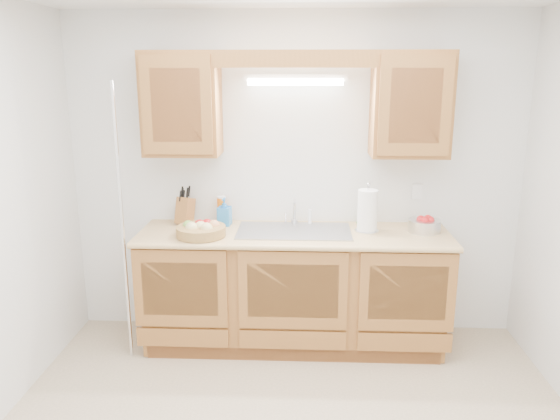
# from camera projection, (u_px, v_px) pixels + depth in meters

# --- Properties ---
(room) EXTENTS (3.52, 3.50, 2.50)m
(room) POSITION_uv_depth(u_px,v_px,m) (290.00, 233.00, 2.80)
(room) COLOR #C9B091
(room) RESTS_ON ground
(base_cabinets) EXTENTS (2.20, 0.60, 0.86)m
(base_cabinets) POSITION_uv_depth(u_px,v_px,m) (294.00, 289.00, 4.17)
(base_cabinets) COLOR #9B5F2D
(base_cabinets) RESTS_ON ground
(countertop) EXTENTS (2.30, 0.63, 0.04)m
(countertop) POSITION_uv_depth(u_px,v_px,m) (294.00, 235.00, 4.04)
(countertop) COLOR #E1BB76
(countertop) RESTS_ON base_cabinets
(upper_cabinet_left) EXTENTS (0.55, 0.33, 0.75)m
(upper_cabinet_left) POSITION_uv_depth(u_px,v_px,m) (182.00, 104.00, 3.99)
(upper_cabinet_left) COLOR #9B5F2D
(upper_cabinet_left) RESTS_ON room
(upper_cabinet_right) EXTENTS (0.55, 0.33, 0.75)m
(upper_cabinet_right) POSITION_uv_depth(u_px,v_px,m) (411.00, 104.00, 3.92)
(upper_cabinet_right) COLOR #9B5F2D
(upper_cabinet_right) RESTS_ON room
(valance) EXTENTS (2.20, 0.05, 0.12)m
(valance) POSITION_uv_depth(u_px,v_px,m) (295.00, 59.00, 3.73)
(valance) COLOR #9B5F2D
(valance) RESTS_ON room
(fluorescent_fixture) EXTENTS (0.76, 0.08, 0.08)m
(fluorescent_fixture) POSITION_uv_depth(u_px,v_px,m) (296.00, 80.00, 3.99)
(fluorescent_fixture) COLOR white
(fluorescent_fixture) RESTS_ON room
(sink) EXTENTS (0.84, 0.46, 0.36)m
(sink) POSITION_uv_depth(u_px,v_px,m) (294.00, 241.00, 4.08)
(sink) COLOR #9E9EA3
(sink) RESTS_ON countertop
(wire_shelf_pole) EXTENTS (0.03, 0.03, 2.00)m
(wire_shelf_pole) POSITION_uv_depth(u_px,v_px,m) (122.00, 227.00, 3.82)
(wire_shelf_pole) COLOR silver
(wire_shelf_pole) RESTS_ON ground
(outlet_plate) EXTENTS (0.08, 0.01, 0.12)m
(outlet_plate) POSITION_uv_depth(u_px,v_px,m) (417.00, 192.00, 4.23)
(outlet_plate) COLOR white
(outlet_plate) RESTS_ON room
(fruit_basket) EXTENTS (0.46, 0.46, 0.11)m
(fruit_basket) POSITION_uv_depth(u_px,v_px,m) (201.00, 230.00, 3.93)
(fruit_basket) COLOR #A47E42
(fruit_basket) RESTS_ON countertop
(knife_block) EXTENTS (0.15, 0.20, 0.30)m
(knife_block) POSITION_uv_depth(u_px,v_px,m) (185.00, 210.00, 4.24)
(knife_block) COLOR #9B5F2D
(knife_block) RESTS_ON countertop
(orange_canister) EXTENTS (0.09, 0.09, 0.21)m
(orange_canister) POSITION_uv_depth(u_px,v_px,m) (222.00, 209.00, 4.28)
(orange_canister) COLOR orange
(orange_canister) RESTS_ON countertop
(soap_bottle) EXTENTS (0.11, 0.11, 0.21)m
(soap_bottle) POSITION_uv_depth(u_px,v_px,m) (224.00, 212.00, 4.20)
(soap_bottle) COLOR #2677C0
(soap_bottle) RESTS_ON countertop
(sponge) EXTENTS (0.12, 0.09, 0.02)m
(sponge) POSITION_uv_depth(u_px,v_px,m) (364.00, 223.00, 4.26)
(sponge) COLOR #CC333F
(sponge) RESTS_ON countertop
(paper_towel) EXTENTS (0.18, 0.18, 0.37)m
(paper_towel) POSITION_uv_depth(u_px,v_px,m) (367.00, 211.00, 4.02)
(paper_towel) COLOR silver
(paper_towel) RESTS_ON countertop
(apple_bowl) EXTENTS (0.31, 0.31, 0.12)m
(apple_bowl) POSITION_uv_depth(u_px,v_px,m) (424.00, 225.00, 4.04)
(apple_bowl) COLOR silver
(apple_bowl) RESTS_ON countertop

